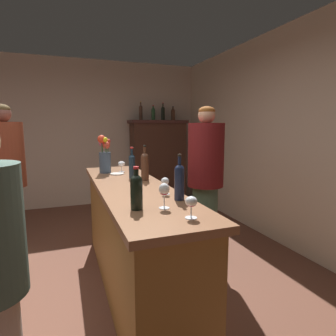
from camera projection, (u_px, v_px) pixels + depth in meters
name	position (u px, v px, depth m)	size (l,w,h in m)	color
floor	(80.00, 306.00, 2.40)	(8.38, 8.38, 0.00)	brown
wall_back	(66.00, 134.00, 5.24)	(5.13, 0.12, 2.72)	#C5B19F
wall_right	(320.00, 140.00, 3.08)	(0.12, 6.57, 2.72)	#C8B39A
bar_counter	(133.00, 237.00, 2.61)	(0.60, 2.44, 0.98)	olive
display_cabinet	(158.00, 160.00, 5.59)	(1.11, 0.47, 1.62)	#41261C
wine_bottle_chardonnay	(179.00, 180.00, 2.02)	(0.07, 0.07, 0.33)	#18213C
wine_bottle_syrah	(132.00, 165.00, 2.84)	(0.06, 0.06, 0.32)	#192A39
wine_bottle_rose	(145.00, 165.00, 2.75)	(0.08, 0.08, 0.34)	#4B2D1E
wine_bottle_pinot	(136.00, 190.00, 1.79)	(0.08, 0.08, 0.28)	black
wine_glass_front	(164.00, 191.00, 1.81)	(0.07, 0.07, 0.17)	white
wine_glass_mid	(122.00, 164.00, 3.26)	(0.08, 0.08, 0.12)	white
wine_glass_rear	(165.00, 183.00, 2.18)	(0.07, 0.07, 0.13)	white
wine_glass_spare	(191.00, 203.00, 1.62)	(0.07, 0.07, 0.13)	white
flower_arrangement	(105.00, 154.00, 3.18)	(0.15, 0.18, 0.43)	#394C61
cheese_plate	(117.00, 174.00, 3.10)	(0.15, 0.15, 0.01)	white
display_bottle_left	(141.00, 112.00, 5.34)	(0.07, 0.07, 0.35)	#442C20
display_bottle_midleft	(153.00, 113.00, 5.43)	(0.07, 0.07, 0.28)	#254C2A
display_bottle_center	(163.00, 113.00, 5.50)	(0.07, 0.07, 0.34)	black
display_bottle_midright	(173.00, 114.00, 5.57)	(0.08, 0.08, 0.27)	#4B2A1A
patron_tall	(7.00, 181.00, 2.95)	(0.38, 0.38, 1.73)	#ABA88F
bartender	(205.00, 180.00, 3.02)	(0.38, 0.38, 1.71)	#446552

